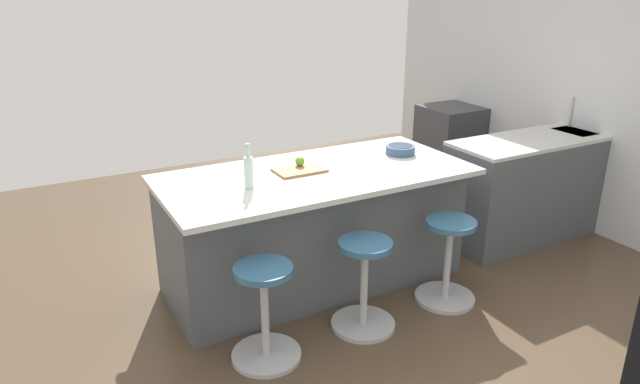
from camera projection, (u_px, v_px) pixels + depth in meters
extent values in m
plane|color=brown|center=(326.00, 293.00, 4.32)|extent=(7.29, 7.29, 0.00)
cube|color=silver|center=(599.00, 82.00, 5.10)|extent=(0.12, 5.60, 2.73)
cube|color=#4C5156|center=(554.00, 183.00, 5.30)|extent=(2.23, 0.60, 0.90)
cube|color=silver|center=(561.00, 135.00, 5.13)|extent=(2.23, 0.60, 0.03)
cube|color=#38383D|center=(581.00, 136.00, 5.27)|extent=(0.44, 0.36, 0.12)
cylinder|color=#B7B7BC|center=(571.00, 112.00, 5.33)|extent=(0.02, 0.02, 0.28)
cube|color=#38383D|center=(449.00, 145.00, 6.50)|extent=(0.60, 0.60, 0.90)
cube|color=black|center=(467.00, 156.00, 6.27)|extent=(0.44, 0.01, 0.32)
cube|color=#4C5156|center=(314.00, 230.00, 4.35)|extent=(2.21, 0.87, 0.88)
cube|color=silver|center=(317.00, 175.00, 4.14)|extent=(2.27, 1.07, 0.04)
cylinder|color=#B7B7BC|center=(445.00, 297.00, 4.23)|extent=(0.44, 0.44, 0.03)
cylinder|color=#B7B7BC|center=(448.00, 262.00, 4.12)|extent=(0.05, 0.05, 0.58)
cylinder|color=#336084|center=(451.00, 223.00, 4.02)|extent=(0.36, 0.36, 0.04)
cylinder|color=#B7B7BC|center=(363.00, 324.00, 3.91)|extent=(0.44, 0.44, 0.03)
cylinder|color=#B7B7BC|center=(364.00, 286.00, 3.80)|extent=(0.05, 0.05, 0.58)
cylinder|color=#336084|center=(365.00, 244.00, 3.69)|extent=(0.36, 0.36, 0.04)
cylinder|color=#B7B7BC|center=(267.00, 355.00, 3.58)|extent=(0.44, 0.44, 0.03)
cylinder|color=#B7B7BC|center=(265.00, 315.00, 3.48)|extent=(0.05, 0.05, 0.58)
cylinder|color=#336084|center=(263.00, 270.00, 3.37)|extent=(0.36, 0.36, 0.04)
cube|color=olive|center=(300.00, 170.00, 4.15)|extent=(0.36, 0.24, 0.02)
sphere|color=#609E2D|center=(300.00, 161.00, 4.20)|extent=(0.07, 0.07, 0.07)
cylinder|color=silver|center=(249.00, 173.00, 3.78)|extent=(0.06, 0.06, 0.22)
cylinder|color=silver|center=(248.00, 151.00, 3.72)|extent=(0.03, 0.03, 0.08)
cylinder|color=#B7B7BC|center=(247.00, 145.00, 3.71)|extent=(0.03, 0.03, 0.02)
cylinder|color=#334C6B|center=(400.00, 150.00, 4.55)|extent=(0.23, 0.23, 0.07)
cylinder|color=#192635|center=(400.00, 148.00, 4.55)|extent=(0.19, 0.19, 0.04)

